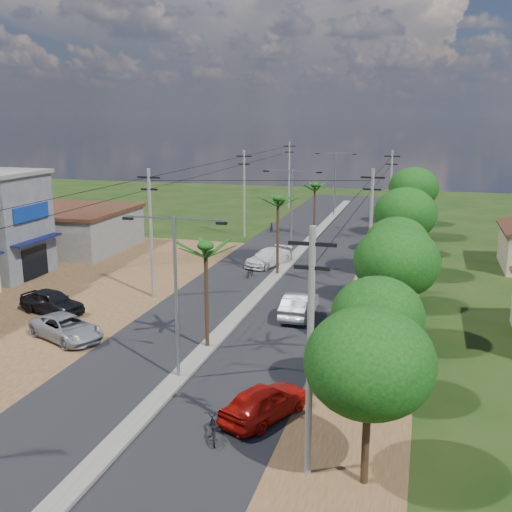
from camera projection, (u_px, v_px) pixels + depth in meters
The scene contains 34 objects.
ground at pixel (179, 379), 28.98m from camera, with size 160.00×160.00×0.00m, color black.
road at pixel (261, 293), 43.02m from camera, with size 12.00×110.00×0.04m, color black.
median at pixel (271, 281), 45.81m from camera, with size 1.00×90.00×0.18m, color #605E56.
dirt_lot_west at pixel (20, 304), 40.44m from camera, with size 18.00×46.00×0.04m, color #4E2F1B.
dirt_shoulder_east at pixel (381, 303), 40.77m from camera, with size 5.00×90.00×0.03m, color #4E2F1B.
low_shed at pixel (72, 229), 56.57m from camera, with size 10.40×10.40×3.95m.
tree_east_a at pixel (369, 363), 19.81m from camera, with size 4.40×4.40×6.37m.
tree_east_b at pixel (378, 316), 25.57m from camera, with size 4.00×4.00×5.83m.
tree_east_c at pixel (397, 262), 31.84m from camera, with size 4.60×4.60×6.83m.
tree_east_d at pixel (397, 244), 38.60m from camera, with size 4.20×4.20×6.13m.
tree_east_e at pixel (406, 214), 45.86m from camera, with size 4.80×4.80×7.14m.
tree_east_f at pixel (404, 213), 53.74m from camera, with size 3.80×3.80×5.52m.
tree_east_g at pixel (414, 188), 60.76m from camera, with size 5.00×5.00×7.38m.
tree_east_h at pixel (412, 185), 68.47m from camera, with size 4.40×4.40×6.52m.
palm_median_near at pixel (206, 251), 31.45m from camera, with size 2.00×2.00×6.15m.
palm_median_mid at pixel (278, 202), 46.35m from camera, with size 2.00×2.00×6.55m.
palm_median_far at pixel (315, 187), 61.48m from camera, with size 2.00×2.00×5.85m.
streetlight_near at pixel (176, 284), 27.88m from camera, with size 5.10×0.18×8.00m.
streetlight_mid at pixel (292, 207), 51.29m from camera, with size 5.10×0.18×8.00m.
streetlight_far at pixel (335, 178), 74.70m from camera, with size 5.10×0.18×8.00m.
utility_pole_w_b at pixel (151, 231), 40.98m from camera, with size 1.60×0.24×9.00m.
utility_pole_w_c at pixel (244, 192), 61.58m from camera, with size 1.60×0.24×9.00m.
utility_pole_w_d at pixel (289, 173), 81.24m from camera, with size 1.60×0.24×9.00m.
utility_pole_e_a at pixel (310, 349), 20.28m from camera, with size 1.60×0.24×9.00m.
utility_pole_e_b at pixel (370, 231), 40.88m from camera, with size 1.60×0.24×9.00m.
utility_pole_e_c at pixel (390, 192), 61.48m from camera, with size 1.60×0.24×9.00m.
car_red_near at pixel (265, 402), 25.05m from camera, with size 1.78×4.42×1.51m, color #960D08.
car_silver_mid at pixel (299, 305), 37.74m from camera, with size 1.65×4.74×1.56m, color gray.
car_white_far at pixel (268, 258), 50.61m from camera, with size 1.99×4.88×1.42m, color silver.
car_parked_silver at pixel (67, 328), 33.94m from camera, with size 2.26×4.91×1.36m, color gray.
car_parked_dark at pixel (52, 302), 38.39m from camera, with size 1.83×4.54×1.55m, color black.
moto_rider_east at pixel (213, 429), 23.47m from camera, with size 0.62×1.77×0.93m, color black.
moto_rider_west_a at pixel (250, 272), 47.04m from camera, with size 0.55×1.58×0.83m, color black.
moto_rider_west_b at pixel (271, 227), 65.39m from camera, with size 0.48×1.72×1.03m, color black.
Camera 1 is at (10.91, -24.79, 12.49)m, focal length 42.00 mm.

